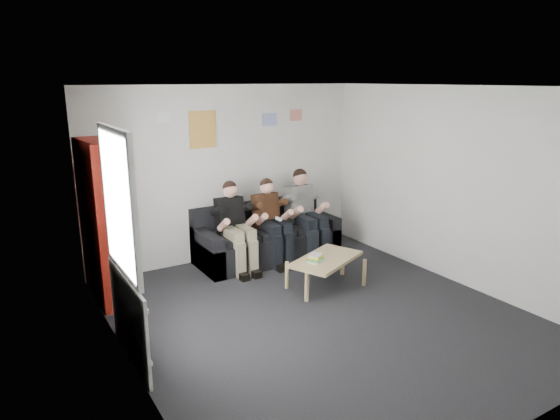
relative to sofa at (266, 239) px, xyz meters
The scene contains 14 objects.
room_shell 2.36m from the sofa, 101.80° to the right, with size 5.00×5.00×5.00m.
sofa is the anchor object (origin of this frame).
bookshelf 2.62m from the sofa, behind, with size 0.31×0.93×2.07m.
coffee_table 1.44m from the sofa, 84.96° to the right, with size 1.07×0.59×0.43m.
game_cases 1.44m from the sofa, 92.20° to the right, with size 0.27×0.25×0.06m.
person_left 0.75m from the sofa, 162.05° to the right, with size 0.40×0.86×1.33m.
person_middle 0.40m from the sofa, 90.00° to the right, with size 0.39×0.83×1.30m.
person_right 0.76m from the sofa, 18.25° to the right, with size 0.43×0.92×1.39m.
radiator 3.19m from the sofa, 144.02° to the right, with size 0.10×0.64×0.60m.
window 3.33m from the sofa, 144.78° to the right, with size 0.05×1.30×2.36m.
poster_large 1.97m from the sofa, 153.68° to the left, with size 0.42×0.01×0.55m, color #D9CB4C.
poster_blue 1.91m from the sofa, 52.50° to the left, with size 0.25×0.01×0.20m, color blue.
poster_pink 2.10m from the sofa, 26.80° to the left, with size 0.22×0.01×0.18m, color #C23C8E.
poster_sign 2.45m from the sofa, 163.95° to the left, with size 0.20×0.01×0.14m, color white.
Camera 1 is at (-3.29, -4.47, 2.78)m, focal length 32.00 mm.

